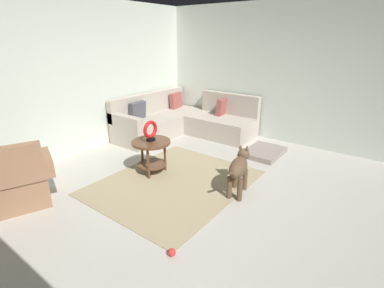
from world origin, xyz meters
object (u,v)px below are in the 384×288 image
sectional_couch (183,121)px  torus_sculpture (150,130)px  armchair (20,183)px  dog (239,168)px  side_table (151,148)px  dog_bed_mat (264,152)px  dog_toy_ball (172,252)px

sectional_couch → torus_sculpture: sectional_couch is taller
armchair → dog: armchair is taller
side_table → torus_sculpture: size_ratio=1.84×
armchair → dog: bearing=-25.4°
armchair → side_table: 1.80m
armchair → dog_bed_mat: 3.90m
torus_sculpture → dog_toy_ball: torus_sculpture is taller
dog → armchair: bearing=-151.5°
dog → dog_bed_mat: bearing=85.1°
torus_sculpture → dog_bed_mat: torus_sculpture is taller
dog → dog_toy_ball: 1.53m
armchair → sectional_couch: bearing=23.7°
armchair → torus_sculpture: (1.67, -0.67, 0.39)m
armchair → dog: size_ratio=1.16×
armchair → side_table: bearing=-0.6°
sectional_couch → dog_toy_ball: 3.78m
torus_sculpture → sectional_couch: bearing=24.4°
sectional_couch → dog_bed_mat: 1.95m
armchair → side_table: armchair is taller
torus_sculpture → dog_toy_ball: size_ratio=4.06×
sectional_couch → dog_bed_mat: sectional_couch is taller
armchair → dog_bed_mat: armchair is taller
side_table → dog_toy_ball: side_table is taller
dog_bed_mat → dog_toy_ball: 3.02m
dog → dog_toy_ball: (-1.49, -0.07, -0.34)m
side_table → torus_sculpture: 0.29m
dog_toy_ball → dog: bearing=2.6°
dog_bed_mat → dog_toy_ball: size_ratio=9.97×
side_table → dog: bearing=-79.0°
sectional_couch → armchair: 3.47m
armchair → dog_bed_mat: bearing=-6.1°
dog → dog_toy_ball: bearing=-102.2°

